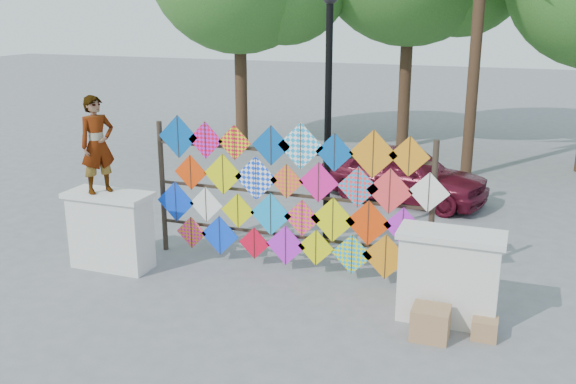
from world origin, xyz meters
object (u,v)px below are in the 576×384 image
at_px(kite_rack, 293,198).
at_px(sedan, 404,173).
at_px(vendor_woman, 97,145).
at_px(lamppost, 328,96).

relative_size(kite_rack, sedan, 1.35).
relative_size(kite_rack, vendor_woman, 3.20).
bearing_deg(kite_rack, sedan, 77.90).
bearing_deg(lamppost, vendor_woman, -144.84).
bearing_deg(kite_rack, lamppost, 81.89).
bearing_deg(sedan, lamppost, 179.03).
bearing_deg(vendor_woman, sedan, -6.62).
xyz_separation_m(vendor_woman, lamppost, (3.12, 2.20, 0.63)).
relative_size(vendor_woman, lamppost, 0.35).
height_order(vendor_woman, sedan, vendor_woman).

